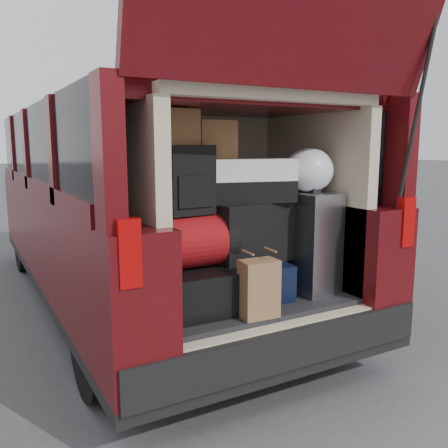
% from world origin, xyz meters
% --- Properties ---
extents(ground, '(80.00, 80.00, 0.00)m').
position_xyz_m(ground, '(0.00, 0.00, 0.00)').
color(ground, '#3C3C3E').
rests_on(ground, ground).
extents(minivan, '(1.90, 5.35, 2.77)m').
position_xyz_m(minivan, '(0.00, 1.86, 0.91)').
color(minivan, black).
rests_on(minivan, ground).
extents(load_floor, '(1.24, 1.05, 0.55)m').
position_xyz_m(load_floor, '(0.00, 0.28, 0.28)').
color(load_floor, black).
rests_on(load_floor, ground).
extents(black_hardshell, '(0.46, 0.61, 0.24)m').
position_xyz_m(black_hardshell, '(-0.35, 0.15, 0.67)').
color(black_hardshell, black).
rests_on(black_hardshell, load_floor).
extents(navy_hardshell, '(0.46, 0.54, 0.22)m').
position_xyz_m(navy_hardshell, '(0.05, 0.17, 0.66)').
color(navy_hardshell, black).
rests_on(navy_hardshell, load_floor).
extents(silver_roller, '(0.30, 0.45, 0.63)m').
position_xyz_m(silver_roller, '(0.44, 0.09, 0.87)').
color(silver_roller, silver).
rests_on(silver_roller, load_floor).
extents(kraft_bag, '(0.21, 0.14, 0.32)m').
position_xyz_m(kraft_bag, '(-0.10, -0.19, 0.71)').
color(kraft_bag, olive).
rests_on(kraft_bag, load_floor).
extents(red_duffel, '(0.47, 0.31, 0.30)m').
position_xyz_m(red_duffel, '(-0.35, 0.12, 0.94)').
color(red_duffel, maroon).
rests_on(red_duffel, black_hardshell).
extents(black_soft_case, '(0.54, 0.37, 0.37)m').
position_xyz_m(black_soft_case, '(0.05, 0.16, 0.95)').
color(black_soft_case, black).
rests_on(black_soft_case, navy_hardshell).
extents(backpack, '(0.28, 0.18, 0.38)m').
position_xyz_m(backpack, '(-0.36, 0.14, 1.28)').
color(backpack, black).
rests_on(backpack, red_duffel).
extents(twotone_duffel, '(0.62, 0.40, 0.26)m').
position_xyz_m(twotone_duffel, '(0.03, 0.18, 1.27)').
color(twotone_duffel, white).
rests_on(twotone_duffel, black_soft_case).
extents(grocery_sack_lower, '(0.23, 0.20, 0.19)m').
position_xyz_m(grocery_sack_lower, '(-0.40, 0.20, 1.57)').
color(grocery_sack_lower, brown).
rests_on(grocery_sack_lower, backpack).
extents(grocery_sack_upper, '(0.24, 0.21, 0.22)m').
position_xyz_m(grocery_sack_upper, '(-0.14, 0.23, 1.51)').
color(grocery_sack_upper, brown).
rests_on(grocery_sack_upper, twotone_duffel).
extents(plastic_bag_right, '(0.36, 0.35, 0.28)m').
position_xyz_m(plastic_bag_right, '(0.45, 0.08, 1.32)').
color(plastic_bag_right, white).
rests_on(plastic_bag_right, silver_roller).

